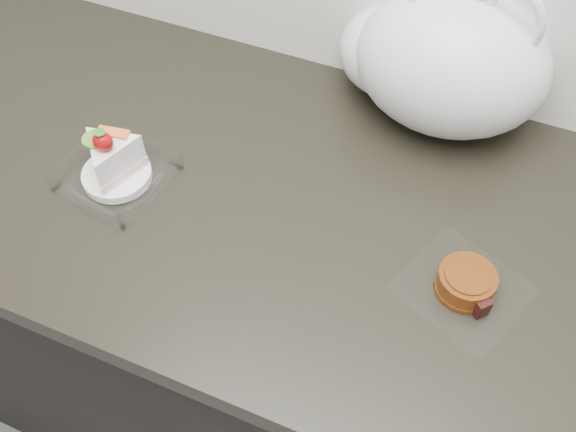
# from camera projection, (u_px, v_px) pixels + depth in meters

# --- Properties ---
(counter) EXTENTS (2.04, 0.64, 0.90)m
(counter) POSITION_uv_depth(u_px,v_px,m) (324.00, 351.00, 1.29)
(counter) COLOR black
(counter) RESTS_ON ground
(cake_tray) EXTENTS (0.16, 0.16, 0.11)m
(cake_tray) POSITION_uv_depth(u_px,v_px,m) (114.00, 167.00, 0.95)
(cake_tray) COLOR white
(cake_tray) RESTS_ON counter
(mooncake_wrap) EXTENTS (0.20, 0.19, 0.04)m
(mooncake_wrap) POSITION_uv_depth(u_px,v_px,m) (466.00, 284.00, 0.85)
(mooncake_wrap) COLOR white
(mooncake_wrap) RESTS_ON counter
(plastic_bag) EXTENTS (0.34, 0.24, 0.27)m
(plastic_bag) POSITION_uv_depth(u_px,v_px,m) (439.00, 60.00, 0.98)
(plastic_bag) COLOR white
(plastic_bag) RESTS_ON counter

